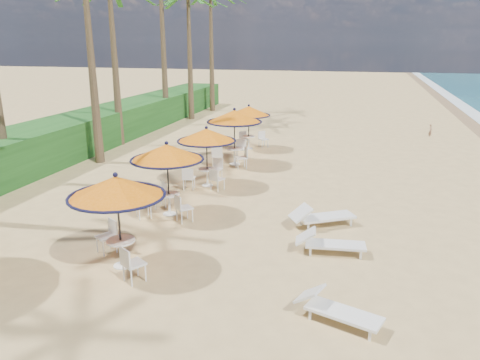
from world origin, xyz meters
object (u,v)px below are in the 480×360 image
Objects in this scene: lounger_near at (335,308)px; station_2 at (207,143)px; lounger_mid at (328,243)px; lounger_far at (320,216)px; station_0 at (117,196)px; station_1 at (166,162)px; station_3 at (234,123)px; station_4 at (249,115)px.

station_2 is at bearing 143.44° from lounger_near.
lounger_mid is (-0.40, 3.24, 0.01)m from lounger_near.
station_2 is 1.15× the size of lounger_far.
station_0 reaches higher than lounger_far.
station_1 is at bearing 151.60° from lounger_far.
station_1 is at bearing 94.94° from station_0.
station_1 reaches higher than station_2.
lounger_far reaches higher than lounger_mid.
lounger_far is (-0.39, 1.89, 0.03)m from lounger_mid.
lounger_mid is (5.39, -1.64, -1.51)m from station_1.
lounger_near is at bearing -112.43° from lounger_far.
lounger_far is (4.67, 4.02, -1.58)m from station_0.
station_1 is at bearing -94.02° from station_2.
station_0 is 1.04× the size of station_2.
station_3 is 10.04m from lounger_mid.
station_2 is 10.06m from lounger_near.
station_2 is 1.02× the size of station_4.
station_4 is at bearing 89.85° from station_2.
station_2 is (-0.09, 7.15, -0.15)m from station_0.
station_0 is at bearing -85.06° from station_1.
lounger_far is (4.74, -10.08, -1.47)m from station_4.
lounger_far is at bearing -64.80° from station_4.
station_1 is 1.29× the size of lounger_mid.
station_1 reaches higher than lounger_mid.
station_2 reaches higher than lounger_far.
station_4 is at bearing 129.52° from lounger_near.
lounger_far is (4.62, -6.66, -1.60)m from station_3.
station_1 reaches higher than station_4.
lounger_near is at bearing -65.31° from station_3.
station_3 is (0.05, 10.67, 0.02)m from station_0.
station_4 is 1.13× the size of lounger_far.
station_0 is 3.78m from station_1.
station_4 is at bearing 90.28° from station_0.
station_2 is at bearing -92.27° from station_3.
station_3 is (0.14, 3.53, 0.17)m from station_2.
station_2 is 3.53m from station_3.
lounger_mid is (5.07, 2.13, -1.61)m from station_0.
lounger_near is (5.80, -4.88, -1.53)m from station_1.
station_2 is at bearing 85.98° from station_1.
station_0 reaches higher than lounger_near.
station_0 is at bearing -172.02° from lounger_near.
station_0 is 1.20× the size of lounger_far.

